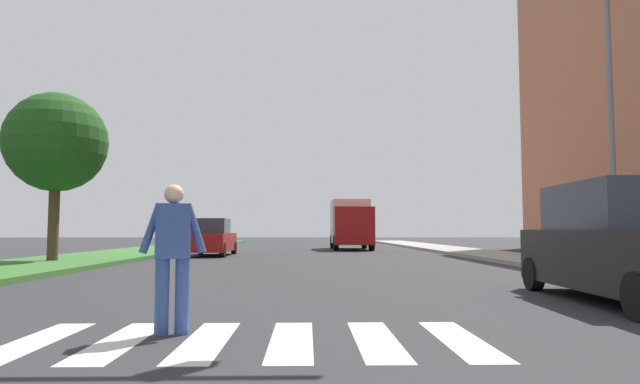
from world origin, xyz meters
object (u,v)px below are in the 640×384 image
(pedestrian_performer, at_px, (173,251))
(suv_crossing, at_px, (627,245))
(street_lamp_right, at_px, (607,98))
(traffic_light_gantry, at_px, (23,0))
(truck_box_delivery, at_px, (351,223))
(tree_far, at_px, (56,143))
(sedan_midblock, at_px, (211,239))

(pedestrian_performer, height_order, suv_crossing, suv_crossing)
(street_lamp_right, distance_m, suv_crossing, 6.59)
(pedestrian_performer, bearing_deg, suv_crossing, 21.09)
(street_lamp_right, bearing_deg, traffic_light_gantry, -151.98)
(truck_box_delivery, bearing_deg, pedestrian_performer, -98.62)
(street_lamp_right, bearing_deg, truck_box_delivery, 103.65)
(suv_crossing, bearing_deg, street_lamp_right, 62.75)
(pedestrian_performer, relative_size, suv_crossing, 0.36)
(tree_far, height_order, truck_box_delivery, tree_far)
(suv_crossing, relative_size, truck_box_delivery, 0.75)
(truck_box_delivery, bearing_deg, traffic_light_gantry, -104.03)
(tree_far, distance_m, sedan_midblock, 8.62)
(pedestrian_performer, xyz_separation_m, suv_crossing, (6.75, 2.60, -0.00))
(traffic_light_gantry, bearing_deg, suv_crossing, 8.41)
(street_lamp_right, xyz_separation_m, sedan_midblock, (-12.24, 12.01, -3.79))
(traffic_light_gantry, xyz_separation_m, suv_crossing, (9.20, 1.36, -3.44))
(tree_far, relative_size, pedestrian_performer, 3.44)
(street_lamp_right, height_order, pedestrian_performer, street_lamp_right)
(suv_crossing, xyz_separation_m, sedan_midblock, (-9.74, 16.88, -0.13))
(traffic_light_gantry, relative_size, street_lamp_right, 1.24)
(tree_far, relative_size, sedan_midblock, 1.30)
(traffic_light_gantry, relative_size, pedestrian_performer, 5.49)
(traffic_light_gantry, relative_size, suv_crossing, 1.98)
(traffic_light_gantry, distance_m, pedestrian_performer, 4.40)
(street_lamp_right, xyz_separation_m, pedestrian_performer, (-9.26, -7.47, -3.66))
(street_lamp_right, height_order, truck_box_delivery, street_lamp_right)
(tree_far, xyz_separation_m, suv_crossing, (13.98, -10.21, -3.29))
(street_lamp_right, relative_size, pedestrian_performer, 4.44)
(suv_crossing, bearing_deg, pedestrian_performer, -158.91)
(sedan_midblock, bearing_deg, tree_far, -122.45)
(pedestrian_performer, xyz_separation_m, truck_box_delivery, (4.26, 28.07, 0.70))
(tree_far, height_order, pedestrian_performer, tree_far)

